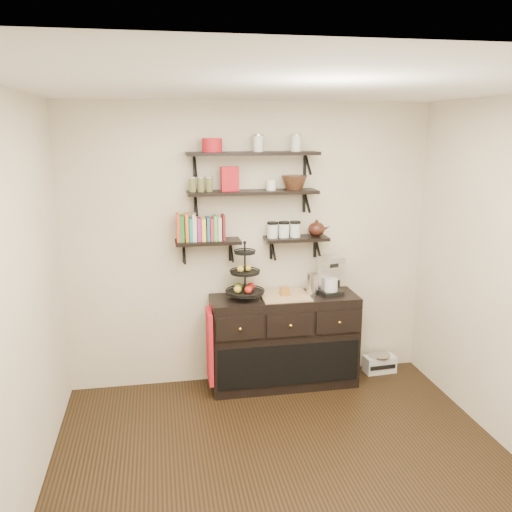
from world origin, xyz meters
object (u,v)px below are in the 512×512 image
object	(u,v)px
radio	(380,363)
sideboard	(284,341)
fruit_stand	(245,280)
coffee_maker	(330,275)

from	to	relation	value
radio	sideboard	bearing A→B (deg)	-179.57
fruit_stand	coffee_maker	size ratio (longest dim) A/B	1.41
sideboard	coffee_maker	size ratio (longest dim) A/B	3.75
coffee_maker	radio	xyz separation A→B (m)	(0.59, 0.06, -0.98)
fruit_stand	coffee_maker	world-z (taller)	fruit_stand
fruit_stand	radio	bearing A→B (deg)	3.11
sideboard	radio	xyz separation A→B (m)	(1.04, 0.08, -0.36)
radio	fruit_stand	bearing A→B (deg)	179.09
coffee_maker	fruit_stand	bearing A→B (deg)	167.59
sideboard	coffee_maker	xyz separation A→B (m)	(0.45, 0.03, 0.63)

